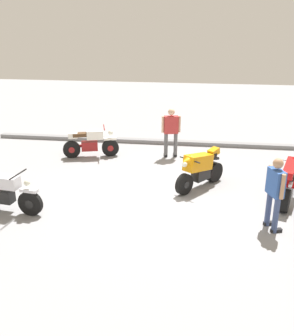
{
  "coord_description": "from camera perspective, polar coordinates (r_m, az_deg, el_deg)",
  "views": [
    {
      "loc": [
        1.07,
        -10.02,
        4.6
      ],
      "look_at": [
        -0.32,
        -0.06,
        0.75
      ],
      "focal_mm": 42.03,
      "sensor_mm": 36.0,
      "label": 1
    }
  ],
  "objects": [
    {
      "name": "ground_plane",
      "position": [
        11.08,
        1.69,
        -3.59
      ],
      "size": [
        40.0,
        40.0,
        0.0
      ],
      "primitive_type": "plane",
      "color": "gray"
    },
    {
      "name": "person_in_blue_shirt",
      "position": [
        9.28,
        18.07,
        -2.96
      ],
      "size": [
        0.44,
        0.66,
        1.74
      ],
      "rotation": [
        0.0,
        0.0,
        0.35
      ],
      "color": "#384772",
      "rests_on": "ground"
    },
    {
      "name": "motorcycle_orange_sportbike",
      "position": [
        11.28,
        7.67,
        -0.05
      ],
      "size": [
        1.35,
        1.66,
        1.14
      ],
      "rotation": [
        0.0,
        0.0,
        4.05
      ],
      "color": "black",
      "rests_on": "ground"
    },
    {
      "name": "motorcycle_red_sportbike",
      "position": [
        11.03,
        20.03,
        -1.68
      ],
      "size": [
        0.9,
        1.91,
        1.14
      ],
      "rotation": [
        0.0,
        0.0,
        1.25
      ],
      "color": "black",
      "rests_on": "ground"
    },
    {
      "name": "motorcycle_silver_cruiser",
      "position": [
        10.47,
        -20.09,
        -3.35
      ],
      "size": [
        2.09,
        0.74,
        1.09
      ],
      "rotation": [
        0.0,
        0.0,
        6.15
      ],
      "color": "black",
      "rests_on": "ground"
    },
    {
      "name": "person_in_red_shirt",
      "position": [
        13.66,
        3.5,
        5.6
      ],
      "size": [
        0.67,
        0.4,
        1.73
      ],
      "rotation": [
        0.0,
        0.0,
        1.8
      ],
      "color": "#59595B",
      "rests_on": "ground"
    },
    {
      "name": "curb_edge",
      "position": [
        15.34,
        3.61,
        3.76
      ],
      "size": [
        14.0,
        0.3,
        0.15
      ],
      "primitive_type": "cube",
      "color": "gray",
      "rests_on": "ground"
    },
    {
      "name": "motorcycle_cream_vintage",
      "position": [
        13.92,
        -8.19,
        3.55
      ],
      "size": [
        1.92,
        0.83,
        1.07
      ],
      "rotation": [
        0.0,
        0.0,
        0.28
      ],
      "color": "black",
      "rests_on": "ground"
    }
  ]
}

